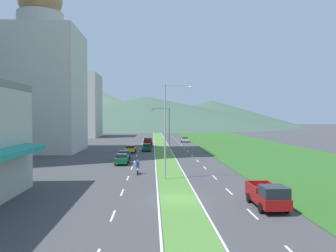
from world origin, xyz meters
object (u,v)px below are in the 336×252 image
at_px(car_0, 124,155).
at_px(car_4, 185,139).
at_px(motorcycle_rider, 138,168).
at_px(street_lamp_mid, 167,128).
at_px(street_lamp_near, 168,125).
at_px(car_3, 130,149).
at_px(pickup_truck_1, 268,196).
at_px(car_2, 147,147).
at_px(car_1, 122,159).
at_px(pickup_truck_0, 148,142).

relative_size(car_0, car_4, 1.04).
bearing_deg(motorcycle_rider, street_lamp_mid, -12.17).
bearing_deg(street_lamp_near, car_3, 101.46).
distance_m(car_0, pickup_truck_1, 34.01).
xyz_separation_m(pickup_truck_1, motorcycle_rider, (-10.81, 16.75, -0.24)).
xyz_separation_m(street_lamp_mid, car_2, (-3.90, 8.12, -4.40)).
height_order(car_0, motorcycle_rider, motorcycle_rider).
bearing_deg(pickup_truck_1, street_lamp_near, -150.32).
bearing_deg(car_0, car_4, -19.05).
bearing_deg(car_3, motorcycle_rider, -174.41).
distance_m(car_1, car_3, 16.93).
distance_m(car_4, pickup_truck_1, 71.58).
relative_size(car_4, motorcycle_rider, 2.13).
relative_size(pickup_truck_1, motorcycle_rider, 2.70).
xyz_separation_m(car_1, car_3, (0.20, 16.93, -0.06)).
xyz_separation_m(car_3, motorcycle_rider, (2.56, -26.17, 0.00)).
distance_m(car_2, car_3, 4.50).
relative_size(car_1, car_3, 1.00).
distance_m(street_lamp_mid, motorcycle_rider, 22.11).
height_order(pickup_truck_0, motorcycle_rider, pickup_truck_0).
height_order(street_lamp_near, car_4, street_lamp_near).
bearing_deg(car_0, street_lamp_mid, -47.68).
height_order(car_0, car_3, car_0).
bearing_deg(car_0, car_2, -13.48).
distance_m(car_2, pickup_truck_0, 11.12).
relative_size(car_1, motorcycle_rider, 2.36).
distance_m(street_lamp_near, car_1, 15.65).
bearing_deg(car_3, car_2, -45.88).
relative_size(street_lamp_mid, pickup_truck_1, 1.64).
bearing_deg(car_3, street_lamp_near, -168.54).
xyz_separation_m(car_3, pickup_truck_0, (3.34, 14.25, 0.24)).
xyz_separation_m(street_lamp_mid, car_3, (-7.13, 4.99, -4.42)).
bearing_deg(car_1, car_3, -0.68).
bearing_deg(car_0, street_lamp_near, -160.63).
bearing_deg(street_lamp_near, car_1, 115.47).
xyz_separation_m(street_lamp_near, pickup_truck_0, (-2.78, 44.44, -5.18)).
distance_m(car_4, motorcycle_rider, 55.93).
relative_size(car_1, car_2, 1.09).
distance_m(street_lamp_mid, pickup_truck_0, 20.04).
height_order(pickup_truck_0, pickup_truck_1, same).
distance_m(street_lamp_near, pickup_truck_0, 44.83).
height_order(street_lamp_near, pickup_truck_0, street_lamp_near).
xyz_separation_m(street_lamp_mid, pickup_truck_0, (-3.78, 19.23, -4.18)).
bearing_deg(car_2, street_lamp_near, -175.04).
distance_m(car_3, motorcycle_rider, 26.29).
xyz_separation_m(car_0, car_2, (3.58, 14.93, -0.01)).
xyz_separation_m(car_4, motorcycle_rider, (-11.06, -54.82, 0.02)).
relative_size(car_0, pickup_truck_0, 0.82).
height_order(car_1, motorcycle_rider, motorcycle_rider).
bearing_deg(pickup_truck_0, car_1, 173.51).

